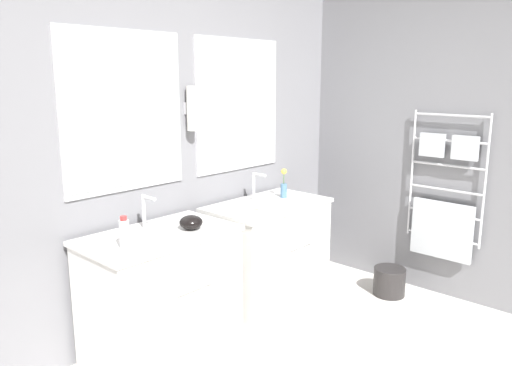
{
  "coord_description": "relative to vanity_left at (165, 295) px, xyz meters",
  "views": [
    {
      "loc": [
        -1.84,
        -0.83,
        1.72
      ],
      "look_at": [
        0.48,
        1.29,
        1.05
      ],
      "focal_mm": 35.0,
      "sensor_mm": 36.0,
      "label": 1
    }
  ],
  "objects": [
    {
      "name": "wall_back",
      "position": [
        0.13,
        0.37,
        0.9
      ],
      "size": [
        5.51,
        0.15,
        2.6
      ],
      "color": "slate",
      "rests_on": "ground_plane"
    },
    {
      "name": "wall_right",
      "position": [
        2.1,
        -0.67,
        0.88
      ],
      "size": [
        0.13,
        3.76,
        2.6
      ],
      "color": "slate",
      "rests_on": "ground_plane"
    },
    {
      "name": "vanity_left",
      "position": [
        0.0,
        0.0,
        0.0
      ],
      "size": [
        0.93,
        0.61,
        0.8
      ],
      "color": "white",
      "rests_on": "ground_plane"
    },
    {
      "name": "vanity_right",
      "position": [
        1.0,
        0.0,
        0.0
      ],
      "size": [
        0.93,
        0.61,
        0.8
      ],
      "color": "white",
      "rests_on": "ground_plane"
    },
    {
      "name": "faucet_left",
      "position": [
        0.0,
        0.17,
        0.5
      ],
      "size": [
        0.17,
        0.13,
        0.22
      ],
      "color": "silver",
      "rests_on": "vanity_left"
    },
    {
      "name": "faucet_right",
      "position": [
        1.0,
        0.17,
        0.5
      ],
      "size": [
        0.17,
        0.13,
        0.22
      ],
      "color": "silver",
      "rests_on": "vanity_right"
    },
    {
      "name": "toiletry_bottle",
      "position": [
        -0.29,
        -0.06,
        0.48
      ],
      "size": [
        0.06,
        0.06,
        0.18
      ],
      "color": "silver",
      "rests_on": "vanity_left"
    },
    {
      "name": "amenity_bowl",
      "position": [
        0.19,
        -0.05,
        0.43
      ],
      "size": [
        0.15,
        0.15,
        0.09
      ],
      "color": "black",
      "rests_on": "vanity_left"
    },
    {
      "name": "flower_vase",
      "position": [
        1.21,
        0.06,
        0.48
      ],
      "size": [
        0.05,
        0.05,
        0.23
      ],
      "color": "teal",
      "rests_on": "vanity_right"
    },
    {
      "name": "soap_dish",
      "position": [
        0.74,
        -0.09,
        0.41
      ],
      "size": [
        0.11,
        0.08,
        0.04
      ],
      "color": "white",
      "rests_on": "vanity_right"
    },
    {
      "name": "waste_bin",
      "position": [
        1.77,
        -0.59,
        -0.29
      ],
      "size": [
        0.25,
        0.25,
        0.22
      ],
      "color": "#282626",
      "rests_on": "ground_plane"
    }
  ]
}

